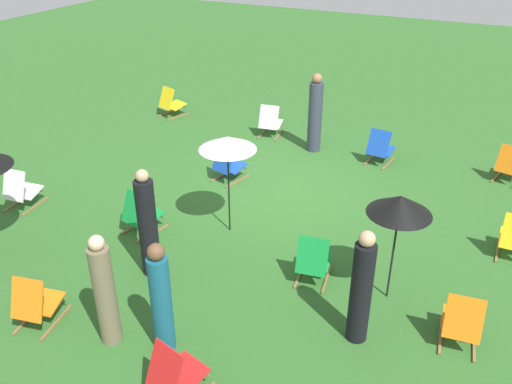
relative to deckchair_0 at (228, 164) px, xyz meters
The scene contains 19 objects.
ground_plane 1.25m from the deckchair_0, behind, with size 40.00×40.00×0.00m, color #2D6026.
deckchair_0 is the anchor object (origin of this frame).
deckchair_1 6.03m from the deckchair_0, 154.25° to the right, with size 0.64×0.85×0.83m.
deckchair_3 4.17m from the deckchair_0, 42.50° to the left, with size 0.56×0.81×0.83m.
deckchair_4 3.54m from the deckchair_0, 139.82° to the right, with size 0.57×0.81×0.83m.
deckchair_5 3.81m from the deckchair_0, 139.39° to the left, with size 0.59×0.83×0.83m.
deckchair_6 2.56m from the deckchair_0, 80.66° to the left, with size 0.63×0.85×0.83m.
deckchair_7 2.68m from the deckchair_0, 84.80° to the right, with size 0.58×0.82×0.83m.
deckchair_8 5.94m from the deckchair_0, 150.59° to the left, with size 0.56×0.81×0.83m.
deckchair_9 4.32m from the deckchair_0, 39.60° to the right, with size 0.68×0.87×0.83m.
deckchair_10 5.82m from the deckchair_0, 112.50° to the left, with size 0.65×0.86×0.83m.
deckchair_11 5.17m from the deckchair_0, 87.23° to the left, with size 0.62×0.84×0.83m.
umbrella_1 2.44m from the deckchair_0, 119.37° to the left, with size 1.00×1.00×1.85m.
umbrella_2 4.86m from the deckchair_0, 149.86° to the left, with size 0.93×0.93×1.76m.
person_0 2.60m from the deckchair_0, 115.12° to the right, with size 0.46×0.46×1.89m.
person_1 5.05m from the deckchair_0, 100.04° to the left, with size 0.40×0.40×1.70m.
person_2 5.03m from the deckchair_0, 108.90° to the left, with size 0.28×0.28×1.67m.
person_3 5.21m from the deckchair_0, 138.69° to the left, with size 0.41×0.41×1.74m.
person_4 3.50m from the deckchair_0, 97.70° to the left, with size 0.38×0.38×1.86m.
Camera 1 is at (-3.94, 9.22, 5.36)m, focal length 37.79 mm.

